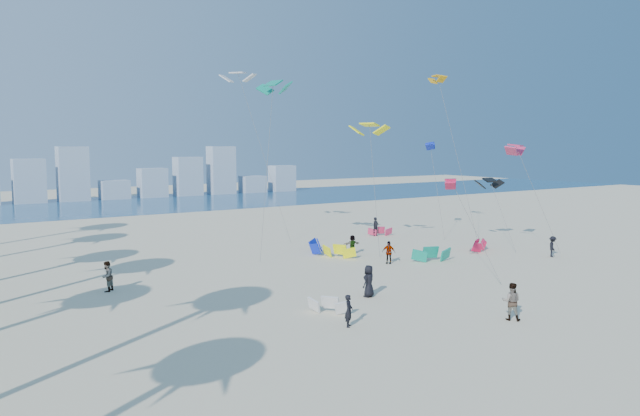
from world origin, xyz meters
TOP-DOWN VIEW (x-y plane):
  - ground at (0.00, 0.00)m, footprint 220.00×220.00m
  - ocean at (0.00, 72.00)m, footprint 220.00×220.00m
  - kitesurfer_near at (-2.14, 5.87)m, footprint 0.66×0.66m
  - kitesurfer_mid at (5.17, 2.31)m, footprint 1.12×1.15m
  - kitesurfers_far at (7.25, 16.94)m, footprint 32.61×18.56m
  - grounded_kites at (10.82, 18.99)m, footprint 22.87×21.57m
  - flying_kites at (13.62, 22.93)m, footprint 22.99×28.35m
  - distant_skyline at (-1.19, 82.00)m, footprint 85.00×3.00m

SIDE VIEW (x-z plane):
  - ground at x=0.00m, z-range 0.00..0.00m
  - ocean at x=0.00m, z-range 0.01..0.01m
  - grounded_kites at x=10.82m, z-range -0.04..0.94m
  - kitesurfer_near at x=-2.14m, z-range 0.00..1.54m
  - kitesurfers_far at x=7.25m, z-range -0.06..1.76m
  - kitesurfer_mid at x=5.17m, z-range 0.00..1.87m
  - distant_skyline at x=-1.19m, z-range -1.11..7.29m
  - flying_kites at x=13.62m, z-range 2.93..18.65m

